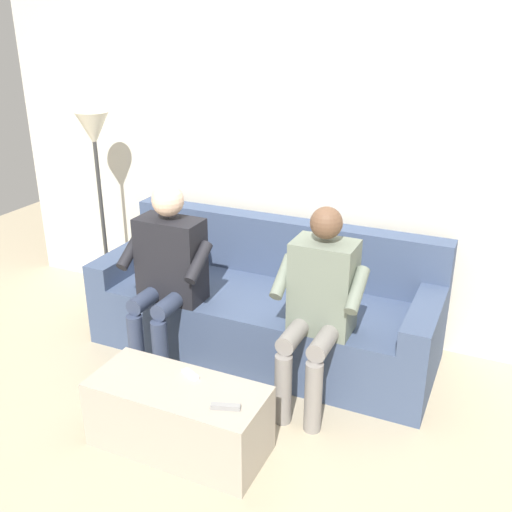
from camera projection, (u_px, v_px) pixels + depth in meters
name	position (u px, v px, depth m)	size (l,w,h in m)	color
ground_plane	(218.00, 402.00, 3.56)	(8.00, 8.00, 0.00)	tan
back_wall	(296.00, 141.00, 4.06)	(4.83, 0.06, 2.73)	beige
couch	(266.00, 309.00, 4.06)	(2.32, 0.86, 0.85)	#3D4C6B
coffee_table	(179.00, 416.00, 3.12)	(0.94, 0.41, 0.39)	#A89E8E
person_left_seated	(319.00, 298.00, 3.37)	(0.52, 0.55, 1.20)	slate
person_right_seated	(167.00, 267.00, 3.76)	(0.58, 0.49, 1.21)	black
remote_gray	(226.00, 407.00, 2.86)	(0.15, 0.03, 0.02)	gray
remote_white	(190.00, 374.00, 3.12)	(0.11, 0.04, 0.02)	white
floor_lamp	(95.00, 150.00, 4.30)	(0.24, 0.24, 1.53)	#2D2D2D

